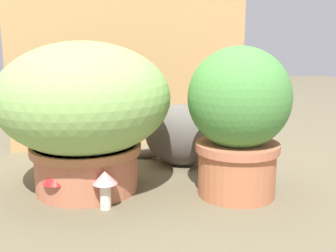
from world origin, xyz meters
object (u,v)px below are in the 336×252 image
grass_planter (84,109)px  mushroom_ornament_red (56,180)px  leafy_planter (239,117)px  cat (185,132)px  mushroom_ornament_pink (105,183)px

grass_planter → mushroom_ornament_red: size_ratio=5.14×
grass_planter → leafy_planter: size_ratio=1.17×
grass_planter → cat: (0.36, 0.13, -0.12)m
grass_planter → mushroom_ornament_pink: size_ratio=4.75×
grass_planter → cat: grass_planter is taller
grass_planter → mushroom_ornament_red: grass_planter is taller
mushroom_ornament_red → mushroom_ornament_pink: size_ratio=0.92×
grass_planter → mushroom_ornament_pink: bearing=-80.8°
mushroom_ornament_red → mushroom_ornament_pink: (0.12, -0.07, 0.00)m
leafy_planter → mushroom_ornament_red: 0.53m
cat → mushroom_ornament_red: 0.51m
mushroom_ornament_red → mushroom_ornament_pink: 0.14m
mushroom_ornament_red → mushroom_ornament_pink: mushroom_ornament_pink is taller
grass_planter → leafy_planter: (0.41, -0.18, -0.02)m
mushroom_ornament_pink → cat: bearing=41.4°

